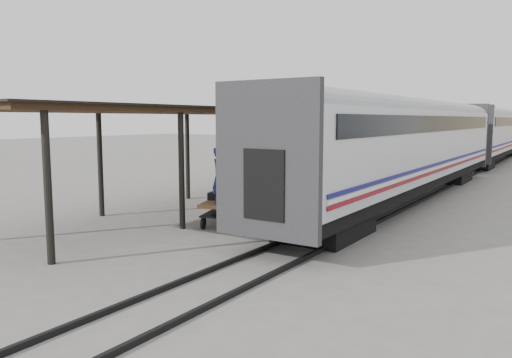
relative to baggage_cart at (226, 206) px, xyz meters
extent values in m
plane|color=slate|center=(0.54, 0.62, -0.65)|extent=(160.00, 160.00, 0.00)
cube|color=silver|center=(3.74, 8.62, 1.95)|extent=(3.00, 24.00, 2.90)
cube|color=#28282B|center=(3.74, -3.28, 1.95)|extent=(3.04, 0.22, 3.50)
cube|color=black|center=(2.22, 8.62, 2.85)|extent=(0.04, 22.08, 0.65)
cube|color=black|center=(3.74, 8.62, 0.25)|extent=(2.55, 23.04, 0.50)
cube|color=silver|center=(3.74, 34.62, 1.95)|extent=(3.00, 24.00, 2.90)
cube|color=#28282B|center=(3.74, 22.72, 1.95)|extent=(3.04, 0.22, 3.50)
cube|color=black|center=(2.22, 34.62, 2.85)|extent=(0.04, 22.08, 0.65)
cube|color=black|center=(3.74, 34.62, 0.25)|extent=(2.55, 23.04, 0.50)
cube|color=black|center=(2.22, 60.62, 2.85)|extent=(0.04, 22.08, 0.65)
cube|color=black|center=(2.49, 0.12, 1.50)|extent=(0.50, 1.70, 2.00)
imported|color=white|center=(2.49, 0.12, 1.36)|extent=(0.72, 0.89, 1.72)
cube|color=olive|center=(2.09, -0.03, 0.75)|extent=(0.57, 0.25, 0.42)
cube|color=#422B19|center=(-2.86, 24.62, 3.35)|extent=(4.60, 64.00, 0.18)
cube|color=black|center=(-2.86, 24.62, 3.47)|extent=(4.90, 64.30, 0.06)
cylinder|color=black|center=(-4.91, 24.62, 1.35)|extent=(0.20, 0.20, 4.00)
cylinder|color=black|center=(-4.91, 55.62, 1.35)|extent=(0.20, 0.20, 4.00)
cylinder|color=black|center=(-0.81, -6.38, 1.35)|extent=(0.20, 0.20, 4.00)
cylinder|color=black|center=(-0.81, 24.62, 1.35)|extent=(0.20, 0.20, 4.00)
cylinder|color=black|center=(-0.81, 55.62, 1.35)|extent=(0.20, 0.20, 4.00)
cube|color=black|center=(3.02, 34.62, -0.59)|extent=(0.10, 150.00, 0.12)
cube|color=black|center=(4.46, 34.62, -0.59)|extent=(0.10, 150.00, 0.12)
cube|color=tan|center=(-9.46, 82.62, 2.35)|extent=(12.00, 8.00, 6.00)
cube|color=brown|center=(0.00, 0.00, 0.15)|extent=(1.96, 2.68, 0.12)
cube|color=black|center=(0.00, 0.00, -0.20)|extent=(1.83, 2.55, 0.06)
cylinder|color=black|center=(-0.16, -1.06, -0.45)|extent=(0.21, 0.40, 0.40)
cylinder|color=black|center=(0.78, -0.74, -0.45)|extent=(0.21, 0.40, 0.40)
cylinder|color=black|center=(-0.78, 0.74, -0.45)|extent=(0.21, 0.40, 0.40)
cylinder|color=black|center=(0.16, 1.06, -0.45)|extent=(0.21, 0.40, 0.40)
cube|color=#313134|center=(-0.39, 0.45, 0.31)|extent=(0.68, 0.58, 0.20)
cube|color=olive|center=(0.05, 0.78, 0.31)|extent=(0.61, 0.48, 0.20)
cube|color=black|center=(-0.30, -0.07, 0.34)|extent=(0.76, 0.65, 0.26)
cube|color=#4E4D2E|center=(0.20, 0.14, 0.29)|extent=(0.54, 0.48, 0.16)
cube|color=#49301D|center=(-0.34, 0.45, 0.54)|extent=(0.68, 0.57, 0.21)
cube|color=olive|center=(-0.25, 0.02, 0.55)|extent=(0.58, 0.52, 0.19)
cube|color=maroon|center=(-2.44, 17.59, -0.09)|extent=(0.98, 1.55, 0.91)
cube|color=maroon|center=(-2.46, 17.99, 0.51)|extent=(0.89, 0.65, 0.35)
cylinder|color=black|center=(-2.81, 17.01, -0.47)|extent=(0.14, 0.37, 0.36)
cylinder|color=black|center=(-2.01, 17.05, -0.47)|extent=(0.14, 0.37, 0.36)
cylinder|color=black|center=(-2.87, 18.12, -0.47)|extent=(0.14, 0.37, 0.36)
cylinder|color=black|center=(-2.06, 18.16, -0.47)|extent=(0.14, 0.37, 0.36)
imported|color=navy|center=(0.25, -0.65, 1.16)|extent=(0.52, 0.74, 1.91)
imported|color=black|center=(-1.79, 11.88, 0.17)|extent=(1.03, 0.67, 1.64)
camera|label=1|loc=(10.40, -13.87, 3.04)|focal=35.00mm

